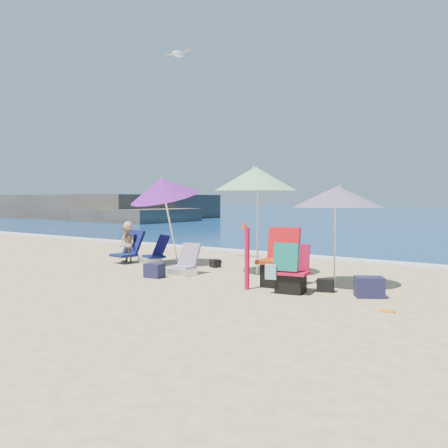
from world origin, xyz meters
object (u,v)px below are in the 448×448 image
Objects in this scene: umbrella_striped at (256,179)px; person_left at (128,244)px; person_center at (284,263)px; umbrella_blue at (163,188)px; chair_rainbow at (184,267)px; umbrella_turquoise at (338,197)px; chair_navy at (154,256)px; camp_chair_left at (281,269)px; furled_umbrella at (246,252)px; camp_chair_right at (290,275)px; seagull at (178,54)px.

person_left is (-3.66, -0.33, -1.58)m from umbrella_striped.
umbrella_striped is at bearing 153.53° from person_center.
umbrella_blue is at bearing -177.34° from umbrella_striped.
umbrella_blue is at bearing 149.54° from chair_rainbow.
umbrella_turquoise is 2.41× the size of chair_navy.
umbrella_turquoise reaches higher than chair_navy.
umbrella_striped is (-2.03, 0.35, 0.39)m from umbrella_turquoise.
camp_chair_left reaches higher than person_center.
furled_umbrella is at bearing -97.31° from person_center.
umbrella_striped is 2.24× the size of person_left.
camp_chair_right is at bearing -54.19° from person_center.
person_left is (-5.31, 1.08, 0.16)m from camp_chair_right.
umbrella_blue is 1.76m from person_left.
umbrella_striped is 2.98× the size of chair_navy.
camp_chair_left is 4.88m from person_left.
seagull reaches higher than furled_umbrella.
umbrella_blue is at bearing 163.22° from camp_chair_right.
camp_chair_left is 6.29m from seagull.
chair_navy is 0.74m from person_left.
umbrella_blue is at bearing 157.22° from furled_umbrella.
chair_navy is at bearing 176.11° from umbrella_turquoise.
umbrella_blue is 2.38m from chair_rainbow.
umbrella_turquoise reaches higher than person_left.
camp_chair_right is at bearing -8.93° from chair_rainbow.
umbrella_turquoise is at bearing -9.21° from seagull.
chair_rainbow is 2.88m from camp_chair_right.
umbrella_blue is at bearing 174.20° from person_center.
chair_navy is at bearing -179.93° from umbrella_striped.
umbrella_striped is 3.52× the size of chair_rainbow.
camp_chair_left is at bearing 0.35° from chair_rainbow.
furled_umbrella is 1.46× the size of seagull.
person_center is at bearing -5.80° from umbrella_blue.
umbrella_striped reaches higher than chair_navy.
chair_rainbow is 0.79× the size of seagull.
person_left is (-4.84, 0.62, 0.15)m from camp_chair_left.
furled_umbrella is at bearing -22.78° from umbrella_blue.
chair_navy is 2.10m from chair_rainbow.
chair_rainbow is at bearing 163.22° from furled_umbrella.
person_center is 4.64m from person_left.
umbrella_turquoise is at bearing -3.89° from chair_navy.
umbrella_blue is 3.43× the size of chair_rainbow.
umbrella_turquoise is 1.80× the size of person_left.
chair_navy is 4.35m from camp_chair_left.
chair_rainbow is (1.87, -0.96, -0.01)m from chair_navy.
person_center is 6.05m from seagull.
camp_chair_left is (3.81, -0.83, -1.56)m from umbrella_blue.
person_center is at bearing 12.34° from chair_rainbow.
chair_navy is at bearing 28.92° from person_left.
chair_navy is 4.08m from person_center.
person_center is (3.61, -0.37, -1.50)m from umbrella_blue.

